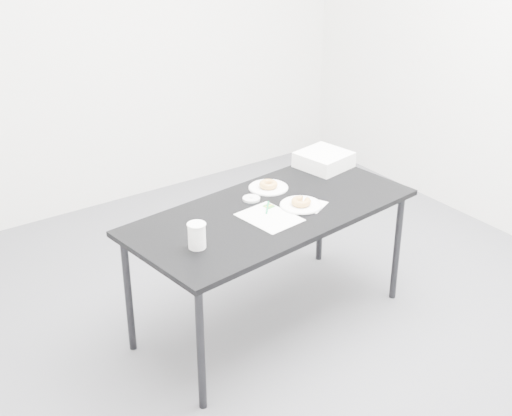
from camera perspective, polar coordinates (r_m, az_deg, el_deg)
floor at (r=3.84m, az=0.92°, el=-10.11°), size 4.00×4.00×0.00m
wall_back at (r=4.95m, az=-13.13°, el=14.74°), size 4.00×0.02×2.70m
table at (r=3.62m, az=1.20°, el=-0.86°), size 1.56×0.87×0.68m
scorecard at (r=3.52m, az=1.08°, el=-0.75°), size 0.26×0.31×0.00m
logo_patch at (r=3.62m, az=1.05°, el=0.15°), size 0.05×0.05×0.00m
pen at (r=3.60m, az=0.92°, el=0.05°), size 0.09×0.11×0.01m
napkin at (r=3.65m, az=4.28°, el=0.26°), size 0.20×0.20×0.00m
plate_near at (r=3.64m, az=3.62°, el=0.24°), size 0.22×0.22×0.01m
donut_near at (r=3.63m, az=3.63°, el=0.52°), size 0.13×0.13×0.03m
plate_far at (r=3.83m, az=1.00°, el=1.64°), size 0.21×0.21×0.01m
donut_far at (r=3.82m, az=1.00°, el=1.90°), size 0.12×0.12×0.03m
coffee_cup at (r=3.23m, az=-4.76°, el=-2.21°), size 0.08×0.08×0.12m
cup_lid at (r=3.70m, az=-0.38°, el=0.75°), size 0.09×0.09×0.01m
bakery_box at (r=4.11m, az=5.44°, el=3.87°), size 0.30×0.30×0.09m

